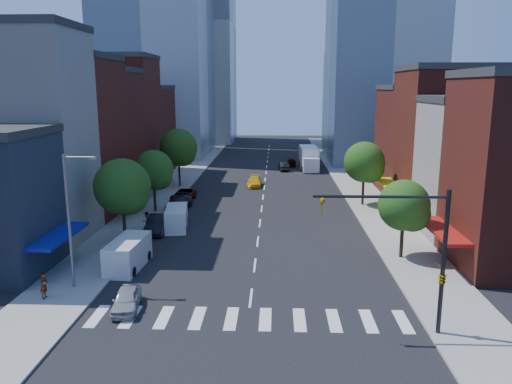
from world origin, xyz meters
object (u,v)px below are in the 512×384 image
traffic_car_oncoming (284,166)px  pedestrian_near (44,285)px  box_truck (309,159)px  parked_car_third (183,195)px  taxi (254,182)px  parked_car_second (157,224)px  cargo_van_far (176,218)px  traffic_car_far (291,162)px  parked_car_rear (179,203)px  parked_car_front (127,300)px  cargo_van_near (127,254)px  pedestrian_far (147,221)px

traffic_car_oncoming → pedestrian_near: pedestrian_near is taller
traffic_car_oncoming → box_truck: (4.15, 1.49, 1.06)m
parked_car_third → taxi: bearing=54.7°
parked_car_second → taxi: size_ratio=1.07×
cargo_van_far → traffic_car_far: size_ratio=1.31×
parked_car_rear → box_truck: 32.73m
parked_car_third → taxi: size_ratio=1.06×
traffic_car_oncoming → traffic_car_far: size_ratio=1.01×
parked_car_third → cargo_van_far: size_ratio=0.93×
traffic_car_far → parked_car_third: bearing=66.0°
parked_car_front → box_truck: size_ratio=0.42×
parked_car_front → traffic_car_oncoming: 53.27m
pedestrian_near → parked_car_third: bearing=-9.7°
parked_car_second → cargo_van_far: bearing=33.3°
parked_car_second → parked_car_third: (0.00, 13.17, -0.13)m
parked_car_front → cargo_van_far: bearing=83.8°
parked_car_front → traffic_car_far: size_ratio=0.96×
cargo_van_near → box_truck: bearing=73.7°
traffic_car_oncoming → box_truck: box_truck is taller
taxi → pedestrian_near: bearing=-106.3°
cargo_van_far → box_truck: size_ratio=0.57×
parked_car_third → traffic_car_oncoming: (12.33, 22.57, -0.01)m
parked_car_third → traffic_car_oncoming: size_ratio=1.21×
parked_car_second → cargo_van_far: size_ratio=0.94×
parked_car_front → traffic_car_oncoming: size_ratio=0.95×
parked_car_front → cargo_van_far: cargo_van_far is taller
parked_car_front → parked_car_third: size_ratio=0.79×
parked_car_third → parked_car_rear: bearing=-78.7°
parked_car_second → pedestrian_near: size_ratio=2.74×
traffic_car_oncoming → pedestrian_near: size_ratio=2.26×
parked_car_second → traffic_car_far: 42.46m
pedestrian_far → pedestrian_near: bearing=21.7°
parked_car_third → box_truck: bearing=62.1°
parked_car_second → pedestrian_near: 15.84m
cargo_van_far → pedestrian_near: size_ratio=2.93×
traffic_car_oncoming → traffic_car_far: bearing=-113.8°
parked_car_third → pedestrian_far: (-1.00, -13.19, 0.38)m
parked_car_third → pedestrian_near: pedestrian_near is taller
parked_car_third → traffic_car_far: bearing=69.6°
cargo_van_near → box_truck: size_ratio=0.59×
traffic_car_oncoming → parked_car_rear: bearing=59.2°
traffic_car_far → box_truck: box_truck is taller
parked_car_third → pedestrian_far: bearing=-87.8°
traffic_car_oncoming → pedestrian_near: 53.59m
parked_car_second → cargo_van_near: bearing=-92.6°
taxi → traffic_car_far: (5.54, 17.92, 0.01)m
traffic_car_far → pedestrian_far: pedestrian_far is taller
parked_car_rear → traffic_car_oncoming: (11.96, 26.98, -0.09)m
parked_car_second → parked_car_front: bearing=-85.8°
traffic_car_oncoming → traffic_car_far: traffic_car_far is taller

